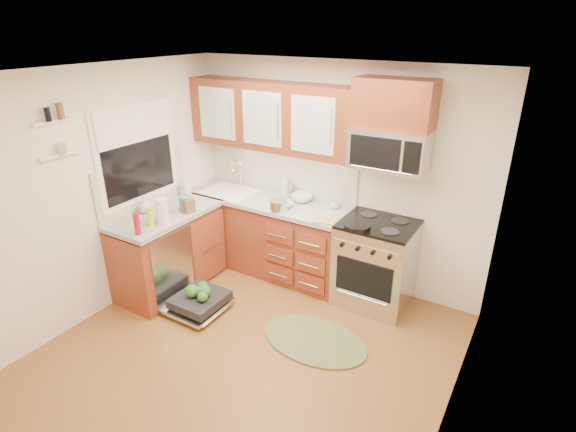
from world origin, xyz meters
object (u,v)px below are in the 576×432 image
Objects in this scene: bowl_a at (282,205)px; bowl_b at (302,198)px; range at (375,263)px; sink at (230,201)px; cup at (335,205)px; dishwasher at (197,302)px; skillet at (357,227)px; upper_cabinets at (271,116)px; cutting_board at (326,221)px; microwave at (390,149)px; paper_towel_roll at (162,211)px; rug at (314,340)px; stock_pot at (279,205)px.

bowl_b reaches higher than bowl_a.
range reaches higher than sink.
bowl_a is 2.17× the size of cup.
dishwasher is 2.61× the size of skillet.
dishwasher is 2.69× the size of bowl_b.
cutting_board is (0.91, -0.35, -0.94)m from upper_cabinets.
sink is 2.50× the size of cutting_board.
microwave is 2.38m from paper_towel_roll.
microwave reaches higher than dishwasher.
paper_towel_roll is at bearing -112.59° from upper_cabinets.
cup is at bearing 136.45° from skillet.
upper_cabinets is 2.46m from rug.
skillet is at bearing -8.11° from bowl_a.
dishwasher is 3.46× the size of stock_pot.
skillet is 0.37m from cutting_board.
cutting_board is (1.43, -0.20, 0.13)m from sink.
cup is (-0.58, 0.17, 0.49)m from range.
upper_cabinets is at bearing 174.11° from range.
range reaches higher than cutting_board.
skillet is at bearing 82.74° from rug.
cutting_board is at bearing -146.58° from microwave.
paper_towel_roll is at bearing -174.05° from rug.
paper_towel_roll is at bearing -132.61° from stock_pot.
bowl_b is at bearing 3.62° from upper_cabinets.
upper_cabinets is at bearing 83.96° from dishwasher.
skillet is at bearing -6.25° from cutting_board.
microwave reaches higher than rug.
upper_cabinets is 8.25× the size of cutting_board.
skillet reaches higher than cutting_board.
bowl_a is at bearing 66.67° from dishwasher.
bowl_a is at bearing 50.47° from paper_towel_roll.
cutting_board is at bearing -36.67° from bowl_b.
cutting_board is at bearing -21.42° from upper_cabinets.
dishwasher is at bearing -171.75° from rug.
paper_towel_roll reaches higher than range.
bowl_b is at bearing 125.39° from rug.
upper_cabinets is 1.35m from cutting_board.
microwave is at bearing 32.65° from paper_towel_roll.
rug is at bearing -101.87° from microwave.
bowl_b is at bearing 72.18° from bowl_a.
skillet is 1.08× the size of cutting_board.
upper_cabinets is at bearing -176.38° from bowl_b.
bowl_a is at bearing -168.09° from microwave.
range is at bearing -16.60° from cup.
range is at bearing -9.55° from bowl_b.
range is 1.22m from stock_pot.
paper_towel_roll is at bearing -149.95° from range.
microwave is 2.78× the size of paper_towel_roll.
microwave is 1.09× the size of dishwasher.
stock_pot reaches higher than dishwasher.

